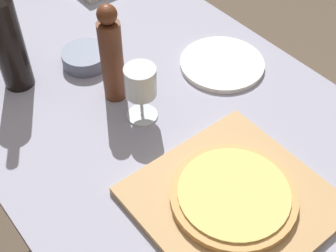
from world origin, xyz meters
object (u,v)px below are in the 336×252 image
Objects in this scene: wine_glass at (141,84)px; pepper_mill at (111,56)px; small_bowl at (85,58)px; wine_bottle at (6,37)px; pizza at (234,195)px.

pepper_mill is at bearing 95.06° from wine_glass.
small_bowl is (0.01, 0.16, -0.11)m from pepper_mill.
small_bowl is at bearing 87.09° from pepper_mill.
pizza is at bearing -74.20° from wine_bottle.
pizza is 0.99× the size of pepper_mill.
small_bowl is at bearing -12.43° from wine_bottle.
small_bowl is at bearing 89.67° from pizza.
wine_glass is 0.27m from small_bowl.
wine_bottle is at bearing 131.10° from pepper_mill.
wine_glass is (0.01, -0.10, -0.02)m from pepper_mill.
pizza is 0.58m from small_bowl.
pizza is at bearing -90.33° from small_bowl.
pepper_mill reaches higher than small_bowl.
wine_bottle reaches higher than pepper_mill.
pizza is 2.07× the size of small_bowl.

